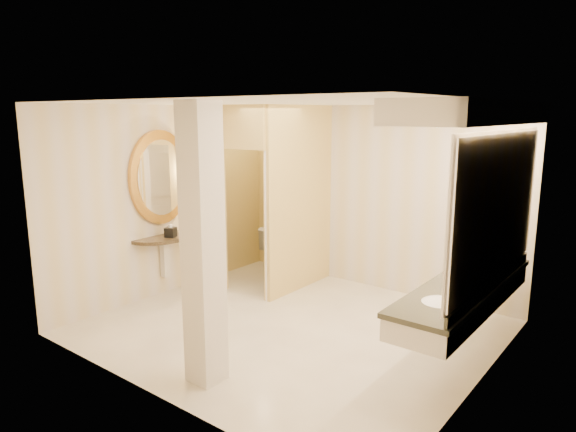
# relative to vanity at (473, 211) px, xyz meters

# --- Properties ---
(floor) EXTENTS (4.50, 4.50, 0.00)m
(floor) POSITION_rel_vanity_xyz_m (-1.98, -0.40, -1.63)
(floor) COLOR white
(floor) RESTS_ON ground
(ceiling) EXTENTS (4.50, 4.50, 0.00)m
(ceiling) POSITION_rel_vanity_xyz_m (-1.98, -0.40, 1.07)
(ceiling) COLOR white
(ceiling) RESTS_ON wall_back
(wall_back) EXTENTS (4.50, 0.02, 2.70)m
(wall_back) POSITION_rel_vanity_xyz_m (-1.98, 1.60, -0.28)
(wall_back) COLOR beige
(wall_back) RESTS_ON floor
(wall_front) EXTENTS (4.50, 0.02, 2.70)m
(wall_front) POSITION_rel_vanity_xyz_m (-1.98, -2.40, -0.28)
(wall_front) COLOR beige
(wall_front) RESTS_ON floor
(wall_left) EXTENTS (0.02, 4.00, 2.70)m
(wall_left) POSITION_rel_vanity_xyz_m (-4.23, -0.40, -0.28)
(wall_left) COLOR beige
(wall_left) RESTS_ON floor
(wall_right) EXTENTS (0.02, 4.00, 2.70)m
(wall_right) POSITION_rel_vanity_xyz_m (0.27, -0.40, -0.28)
(wall_right) COLOR beige
(wall_right) RESTS_ON floor
(toilet_closet) EXTENTS (1.50, 1.55, 2.70)m
(toilet_closet) POSITION_rel_vanity_xyz_m (-3.11, 0.57, -0.24)
(toilet_closet) COLOR #EBCE7B
(toilet_closet) RESTS_ON floor
(wall_sconce) EXTENTS (0.14, 0.14, 0.42)m
(wall_sconce) POSITION_rel_vanity_xyz_m (-3.90, 0.03, 0.10)
(wall_sconce) COLOR gold
(wall_sconce) RESTS_ON toilet_closet
(vanity) EXTENTS (0.75, 2.72, 2.09)m
(vanity) POSITION_rel_vanity_xyz_m (0.00, 0.00, 0.00)
(vanity) COLOR silver
(vanity) RESTS_ON floor
(console_shelf) EXTENTS (1.02, 1.02, 1.96)m
(console_shelf) POSITION_rel_vanity_xyz_m (-4.19, -0.54, -0.28)
(console_shelf) COLOR black
(console_shelf) RESTS_ON floor
(pillar) EXTENTS (0.31, 0.31, 2.70)m
(pillar) POSITION_rel_vanity_xyz_m (-1.87, -1.90, -0.28)
(pillar) COLOR silver
(pillar) RESTS_ON floor
(tissue_box) EXTENTS (0.18, 0.18, 0.14)m
(tissue_box) POSITION_rel_vanity_xyz_m (-3.98, -0.56, -0.69)
(tissue_box) COLOR black
(tissue_box) RESTS_ON console_shelf
(toilet) EXTENTS (0.47, 0.80, 0.81)m
(toilet) POSITION_rel_vanity_xyz_m (-3.39, 1.27, -1.22)
(toilet) COLOR white
(toilet) RESTS_ON floor
(soap_bottle_a) EXTENTS (0.07, 0.07, 0.12)m
(soap_bottle_a) POSITION_rel_vanity_xyz_m (-0.16, 0.00, -0.70)
(soap_bottle_a) COLOR beige
(soap_bottle_a) RESTS_ON vanity
(soap_bottle_b) EXTENTS (0.11, 0.11, 0.12)m
(soap_bottle_b) POSITION_rel_vanity_xyz_m (-0.06, 0.16, -0.70)
(soap_bottle_b) COLOR silver
(soap_bottle_b) RESTS_ON vanity
(soap_bottle_c) EXTENTS (0.10, 0.10, 0.23)m
(soap_bottle_c) POSITION_rel_vanity_xyz_m (-0.05, 0.34, -0.64)
(soap_bottle_c) COLOR #C6B28C
(soap_bottle_c) RESTS_ON vanity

